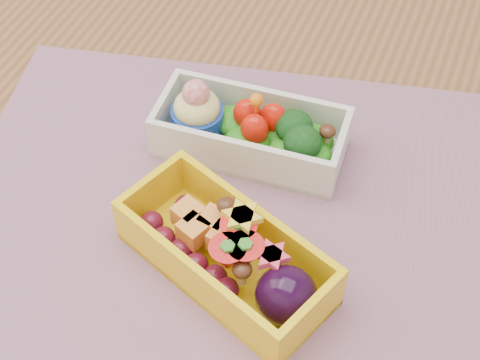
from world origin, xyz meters
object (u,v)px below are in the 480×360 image
at_px(table, 243,245).
at_px(bento_yellow, 229,254).
at_px(placemat, 230,210).
at_px(bento_white, 250,132).

bearing_deg(table, bento_yellow, -74.79).
bearing_deg(placemat, bento_white, 97.78).
distance_m(placemat, bento_white, 0.08).
bearing_deg(bento_yellow, bento_white, 125.83).
xyz_separation_m(placemat, bento_yellow, (0.02, -0.06, 0.03)).
xyz_separation_m(bento_white, bento_yellow, (0.03, -0.13, 0.00)).
bearing_deg(bento_white, placemat, -86.07).
bearing_deg(bento_yellow, placemat, 133.37).
relative_size(table, bento_white, 6.76).
distance_m(table, bento_yellow, 0.16).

